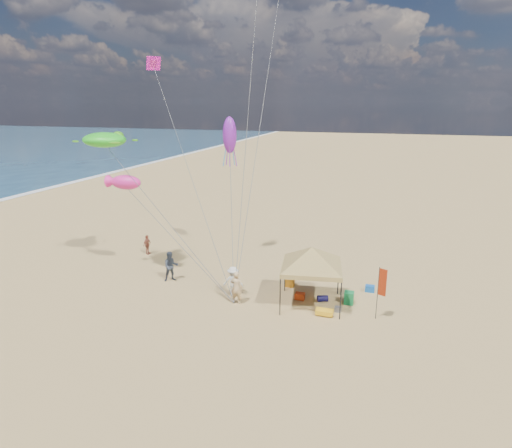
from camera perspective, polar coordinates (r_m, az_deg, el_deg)
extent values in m
plane|color=tan|center=(23.95, -2.21, -11.15)|extent=(280.00, 280.00, 0.00)
cylinder|color=black|center=(25.71, 3.85, -6.67)|extent=(0.06, 0.06, 2.07)
cylinder|color=black|center=(25.68, 10.82, -6.95)|extent=(0.06, 0.06, 2.07)
cylinder|color=black|center=(22.88, 3.20, -9.62)|extent=(0.06, 0.06, 2.07)
cylinder|color=black|center=(22.85, 11.10, -9.95)|extent=(0.06, 0.06, 2.07)
cube|color=#A28748|center=(23.77, 7.34, -5.68)|extent=(3.67, 3.67, 0.25)
pyramid|color=#A28748|center=(23.37, 7.44, -3.03)|extent=(6.20, 6.20, 1.04)
cylinder|color=black|center=(23.17, 15.76, -8.79)|extent=(0.04, 0.04, 2.88)
cube|color=#AB2B0D|center=(22.84, 16.36, -7.40)|extent=(0.40, 0.18, 1.44)
cube|color=#BB350F|center=(25.04, 5.81, -9.47)|extent=(0.54, 0.38, 0.38)
cube|color=#1556AA|center=(26.74, 14.80, -8.24)|extent=(0.54, 0.38, 0.38)
cylinder|color=#100D3B|center=(24.96, 8.78, -9.70)|extent=(0.69, 0.54, 0.36)
cylinder|color=orange|center=(28.22, 5.11, -6.46)|extent=(0.54, 0.69, 0.36)
cube|color=#15783B|center=(24.91, 12.17, -9.50)|extent=(0.50, 0.50, 0.70)
cube|color=#C67916|center=(26.60, 4.51, -7.48)|extent=(0.50, 0.50, 0.70)
cube|color=slate|center=(24.00, 10.76, -11.00)|extent=(0.34, 0.30, 0.28)
cube|color=yellow|center=(23.46, 9.03, -11.40)|extent=(0.90, 0.50, 0.24)
imported|color=tan|center=(24.19, -2.60, -8.36)|extent=(0.71, 0.49, 1.90)
imported|color=#333A46|center=(27.58, -11.16, -5.51)|extent=(1.18, 1.14, 1.92)
imported|color=silver|center=(25.14, -3.05, -7.56)|extent=(1.26, 0.89, 1.77)
imported|color=#98503A|center=(32.79, -14.17, -2.66)|extent=(0.42, 0.88, 1.45)
ellipsoid|color=green|center=(28.28, -19.39, 10.43)|extent=(2.88, 2.37, 0.91)
ellipsoid|color=#F42798|center=(27.67, -16.80, 5.30)|extent=(2.24, 1.73, 0.89)
ellipsoid|color=purple|center=(29.90, -3.50, 11.64)|extent=(1.18, 1.18, 2.46)
cube|color=#FF1AD6|center=(37.67, -13.39, 19.94)|extent=(1.15, 1.15, 1.03)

